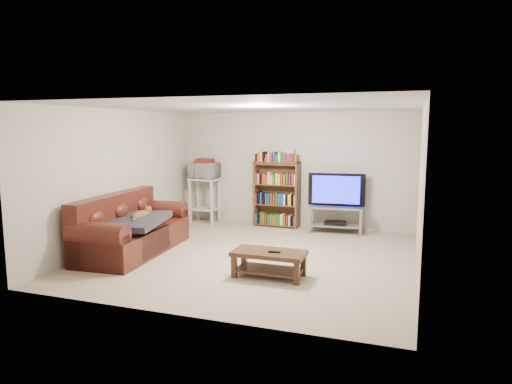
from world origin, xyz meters
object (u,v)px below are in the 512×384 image
at_px(sofa, 129,232).
at_px(bookshelf, 277,193).
at_px(coffee_table, 269,259).
at_px(tv_stand, 336,215).

height_order(sofa, bookshelf, bookshelf).
relative_size(coffee_table, tv_stand, 0.94).
distance_m(sofa, coffee_table, 2.65).
bearing_deg(tv_stand, coffee_table, -102.95).
distance_m(sofa, bookshelf, 3.28).
bearing_deg(tv_stand, sofa, -144.56).
height_order(sofa, coffee_table, sofa).
xyz_separation_m(tv_stand, bookshelf, (-1.27, 0.15, 0.36)).
bearing_deg(coffee_table, bookshelf, 104.80).
height_order(tv_stand, bookshelf, bookshelf).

